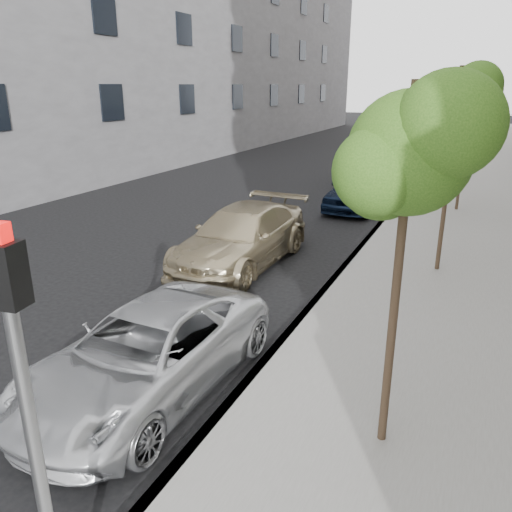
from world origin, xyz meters
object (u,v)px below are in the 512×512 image
Objects in this scene: minivan at (148,352)px; sedan_blue at (358,189)px; tree_mid at (459,101)px; sedan_black at (366,166)px; tree_far at (472,100)px; suv at (241,237)px; sedan_rear at (392,150)px; signal_pole at (26,401)px; tree_near at (412,154)px.

minivan is 1.08× the size of sedan_blue.
minivan is (-3.33, -6.66, -3.27)m from tree_mid.
sedan_black reaches higher than minivan.
tree_far reaches higher than sedan_blue.
tree_mid is at bearing -58.04° from sedan_blue.
tree_mid reaches higher than suv.
tree_far reaches higher than sedan_rear.
suv is 7.11m from sedan_blue.
suv is 18.52m from sedan_rear.
sedan_rear is at bearing 103.60° from tree_mid.
sedan_blue is at bearing -167.39° from tree_far.
tree_mid reaches higher than sedan_black.
tree_far is 0.87× the size of sedan_rear.
tree_mid is 1.11× the size of sedan_blue.
tree_mid reaches higher than tree_far.
sedan_black is (-4.15, 4.20, -3.00)m from tree_far.
signal_pole is 3.74m from minivan.
sedan_blue is at bearing 92.10° from minivan.
sedan_rear is at bearing 111.21° from tree_far.
sedan_rear is at bearing 83.90° from sedan_black.
tree_mid reaches higher than signal_pole.
tree_near is 4.02m from signal_pole.
sedan_rear is (-4.17, 23.75, -2.81)m from tree_near.
signal_pole reaches higher than sedan_rear.
suv is (-1.17, 5.40, 0.09)m from minivan.
tree_far is (0.00, 13.00, 0.20)m from tree_near.
signal_pole is 0.68× the size of suv.
tree_near is 17.91m from sedan_black.
suv is at bearing -96.90° from sedan_rear.
tree_mid is 8.13m from minivan.
suv is (-4.50, -1.26, -3.18)m from tree_mid.
minivan is 17.38m from sedan_black.
sedan_black is at bearing 111.21° from tree_mid.
tree_near is at bearing -90.00° from tree_far.
tree_far is at bearing 90.00° from tree_mid.
tree_mid is 11.89m from sedan_black.
sedan_rear is (-4.17, 10.75, -3.01)m from tree_far.
tree_mid reaches higher than minivan.
suv is 11.96m from sedan_black.
signal_pole is (-1.93, -3.25, -1.37)m from tree_near.
sedan_blue is at bearing 85.99° from signal_pole.
tree_near is 4.45m from minivan.
tree_near is 0.82× the size of sedan_rear.
minivan is (-3.33, -13.16, -3.15)m from tree_far.
signal_pole is (-1.93, -9.75, -1.69)m from tree_mid.
sedan_black reaches higher than suv.
suv is (-2.57, 8.49, -1.49)m from signal_pole.
suv is at bearing 130.62° from tree_near.
tree_mid is 7.37m from sedan_blue.
minivan is at bearing 105.21° from signal_pole.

